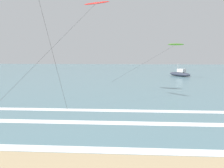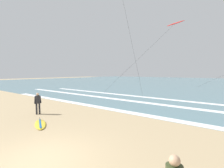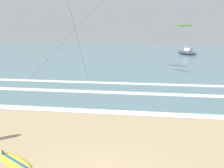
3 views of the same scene
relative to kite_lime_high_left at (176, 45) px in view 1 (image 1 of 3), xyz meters
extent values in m
cube|color=slate|center=(-10.20, 12.87, -6.44)|extent=(140.00, 90.00, 0.01)
cube|color=white|center=(-10.31, -31.73, -6.43)|extent=(38.04, 0.78, 0.01)
cube|color=white|center=(-8.64, -27.26, -6.43)|extent=(50.96, 0.85, 0.01)
cube|color=white|center=(-12.09, -23.85, -6.43)|extent=(39.09, 0.85, 0.01)
ellipsoid|color=#70C628|center=(0.07, 0.03, 0.04)|extent=(3.29, 1.38, 0.43)
cylinder|color=#333333|center=(-5.76, -2.22, -3.20)|extent=(11.68, 4.53, 6.50)
cylinder|color=#333333|center=(-15.80, -24.38, 1.30)|extent=(3.18, 1.29, 15.48)
ellipsoid|color=red|center=(-12.44, -17.32, 3.84)|extent=(3.24, 2.02, 0.43)
cylinder|color=#333333|center=(-16.79, -20.36, -1.30)|extent=(8.72, 6.11, 10.30)
ellipsoid|color=#2D3342|center=(2.33, 5.70, -5.99)|extent=(4.54, 5.15, 0.90)
cube|color=silver|center=(2.57, 5.39, -5.19)|extent=(1.79, 1.86, 0.70)
cylinder|color=#B2B2B2|center=(1.96, 6.18, -4.64)|extent=(0.08, 0.08, 1.80)
camera|label=1|loc=(-9.17, -42.40, -1.57)|focal=35.79mm
camera|label=2|loc=(-4.82, -42.37, -3.32)|focal=26.12mm
camera|label=3|loc=(-9.16, -44.10, -1.35)|focal=32.47mm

